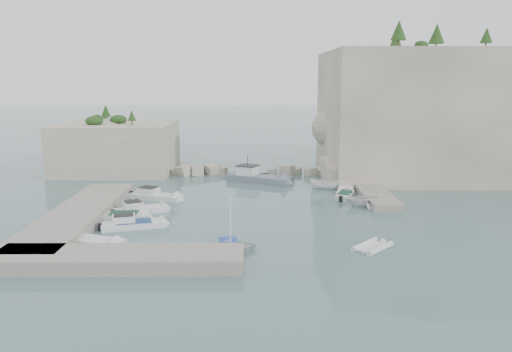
{
  "coord_description": "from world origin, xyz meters",
  "views": [
    {
      "loc": [
        -0.25,
        -46.8,
        13.53
      ],
      "look_at": [
        0.0,
        6.0,
        3.0
      ],
      "focal_mm": 35.0,
      "sensor_mm": 36.0,
      "label": 1
    }
  ],
  "objects_px": {
    "motorboat_d": "(134,228)",
    "work_boat": "(259,182)",
    "motorboat_e": "(99,246)",
    "tender_east_a": "(361,206)",
    "motorboat_a": "(156,199)",
    "motorboat_c": "(124,219)",
    "tender_east_b": "(345,198)",
    "tender_east_d": "(326,189)",
    "inflatable_dinghy": "(372,249)",
    "rowboat": "(231,251)",
    "motorboat_b": "(141,213)",
    "tender_east_c": "(345,193)"
  },
  "relations": [
    {
      "from": "tender_east_b",
      "to": "tender_east_d",
      "type": "height_order",
      "value": "tender_east_d"
    },
    {
      "from": "work_boat",
      "to": "rowboat",
      "type": "bearing_deg",
      "value": -67.69
    },
    {
      "from": "rowboat",
      "to": "tender_east_d",
      "type": "height_order",
      "value": "tender_east_d"
    },
    {
      "from": "work_boat",
      "to": "inflatable_dinghy",
      "type": "bearing_deg",
      "value": -43.53
    },
    {
      "from": "motorboat_e",
      "to": "tender_east_a",
      "type": "relative_size",
      "value": 1.21
    },
    {
      "from": "motorboat_c",
      "to": "motorboat_e",
      "type": "height_order",
      "value": "same"
    },
    {
      "from": "tender_east_b",
      "to": "tender_east_d",
      "type": "distance_m",
      "value": 4.68
    },
    {
      "from": "motorboat_c",
      "to": "tender_east_d",
      "type": "bearing_deg",
      "value": 28.67
    },
    {
      "from": "tender_east_a",
      "to": "tender_east_b",
      "type": "relative_size",
      "value": 0.88
    },
    {
      "from": "motorboat_b",
      "to": "tender_east_d",
      "type": "distance_m",
      "value": 22.9
    },
    {
      "from": "motorboat_e",
      "to": "tender_east_b",
      "type": "relative_size",
      "value": 1.06
    },
    {
      "from": "inflatable_dinghy",
      "to": "work_boat",
      "type": "bearing_deg",
      "value": 62.95
    },
    {
      "from": "motorboat_d",
      "to": "inflatable_dinghy",
      "type": "relative_size",
      "value": 1.7
    },
    {
      "from": "tender_east_a",
      "to": "motorboat_d",
      "type": "bearing_deg",
      "value": 94.36
    },
    {
      "from": "motorboat_a",
      "to": "motorboat_c",
      "type": "bearing_deg",
      "value": -81.03
    },
    {
      "from": "motorboat_e",
      "to": "work_boat",
      "type": "relative_size",
      "value": 0.48
    },
    {
      "from": "inflatable_dinghy",
      "to": "tender_east_b",
      "type": "distance_m",
      "value": 17.27
    },
    {
      "from": "rowboat",
      "to": "motorboat_a",
      "type": "bearing_deg",
      "value": 15.9
    },
    {
      "from": "motorboat_e",
      "to": "tender_east_c",
      "type": "relative_size",
      "value": 0.85
    },
    {
      "from": "motorboat_e",
      "to": "inflatable_dinghy",
      "type": "distance_m",
      "value": 22.12
    },
    {
      "from": "motorboat_e",
      "to": "motorboat_b",
      "type": "bearing_deg",
      "value": 103.89
    },
    {
      "from": "motorboat_e",
      "to": "tender_east_d",
      "type": "relative_size",
      "value": 1.17
    },
    {
      "from": "tender_east_c",
      "to": "tender_east_d",
      "type": "distance_m",
      "value": 3.01
    },
    {
      "from": "motorboat_e",
      "to": "inflatable_dinghy",
      "type": "relative_size",
      "value": 1.23
    },
    {
      "from": "motorboat_c",
      "to": "work_boat",
      "type": "height_order",
      "value": "work_boat"
    },
    {
      "from": "motorboat_e",
      "to": "inflatable_dinghy",
      "type": "xyz_separation_m",
      "value": [
        22.1,
        -0.85,
        0.0
      ]
    },
    {
      "from": "motorboat_a",
      "to": "motorboat_c",
      "type": "height_order",
      "value": "motorboat_a"
    },
    {
      "from": "tender_east_a",
      "to": "tender_east_d",
      "type": "height_order",
      "value": "tender_east_a"
    },
    {
      "from": "motorboat_d",
      "to": "work_boat",
      "type": "xyz_separation_m",
      "value": [
        11.67,
        20.19,
        0.0
      ]
    },
    {
      "from": "motorboat_a",
      "to": "rowboat",
      "type": "bearing_deg",
      "value": -41.67
    },
    {
      "from": "motorboat_a",
      "to": "motorboat_e",
      "type": "bearing_deg",
      "value": -75.56
    },
    {
      "from": "motorboat_a",
      "to": "motorboat_c",
      "type": "relative_size",
      "value": 1.31
    },
    {
      "from": "tender_east_d",
      "to": "inflatable_dinghy",
      "type": "bearing_deg",
      "value": -166.9
    },
    {
      "from": "motorboat_a",
      "to": "motorboat_d",
      "type": "height_order",
      "value": "same"
    },
    {
      "from": "motorboat_b",
      "to": "work_boat",
      "type": "relative_size",
      "value": 0.63
    },
    {
      "from": "motorboat_b",
      "to": "motorboat_e",
      "type": "relative_size",
      "value": 1.3
    },
    {
      "from": "motorboat_a",
      "to": "inflatable_dinghy",
      "type": "height_order",
      "value": "motorboat_a"
    },
    {
      "from": "motorboat_c",
      "to": "tender_east_c",
      "type": "bearing_deg",
      "value": 22.11
    },
    {
      "from": "tender_east_a",
      "to": "work_boat",
      "type": "relative_size",
      "value": 0.4
    },
    {
      "from": "motorboat_d",
      "to": "motorboat_e",
      "type": "distance_m",
      "value": 5.24
    },
    {
      "from": "rowboat",
      "to": "work_boat",
      "type": "distance_m",
      "value": 26.54
    },
    {
      "from": "motorboat_a",
      "to": "motorboat_b",
      "type": "bearing_deg",
      "value": -73.37
    },
    {
      "from": "tender_east_a",
      "to": "motorboat_e",
      "type": "bearing_deg",
      "value": 103.15
    },
    {
      "from": "tender_east_a",
      "to": "rowboat",
      "type": "bearing_deg",
      "value": 121.68
    },
    {
      "from": "motorboat_d",
      "to": "work_boat",
      "type": "bearing_deg",
      "value": 44.89
    },
    {
      "from": "motorboat_c",
      "to": "tender_east_b",
      "type": "xyz_separation_m",
      "value": [
        23.0,
        8.48,
        0.0
      ]
    },
    {
      "from": "motorboat_d",
      "to": "motorboat_e",
      "type": "bearing_deg",
      "value": -123.62
    },
    {
      "from": "motorboat_b",
      "to": "motorboat_e",
      "type": "bearing_deg",
      "value": -123.09
    },
    {
      "from": "motorboat_a",
      "to": "tender_east_a",
      "type": "xyz_separation_m",
      "value": [
        22.54,
        -3.24,
        0.0
      ]
    },
    {
      "from": "motorboat_d",
      "to": "tender_east_c",
      "type": "distance_m",
      "value": 25.73
    }
  ]
}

